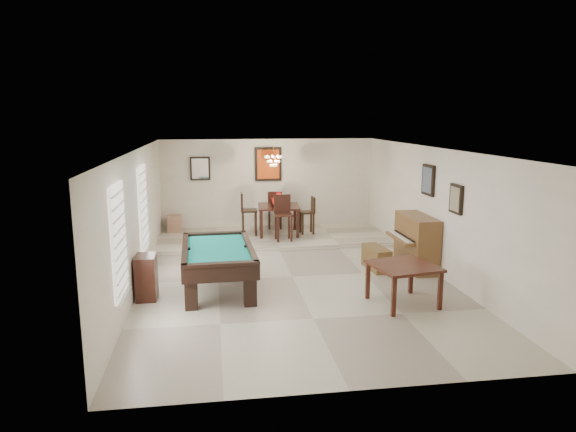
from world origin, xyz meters
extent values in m
cube|color=beige|center=(0.00, 0.00, -0.01)|extent=(6.00, 9.00, 0.02)
cube|color=silver|center=(0.00, 4.50, 1.30)|extent=(6.00, 0.04, 2.60)
cube|color=silver|center=(0.00, -4.50, 1.30)|extent=(6.00, 0.04, 2.60)
cube|color=silver|center=(-3.00, 0.00, 1.30)|extent=(0.04, 9.00, 2.60)
cube|color=silver|center=(3.00, 0.00, 1.30)|extent=(0.04, 9.00, 2.60)
cube|color=white|center=(0.00, 0.00, 2.60)|extent=(6.00, 9.00, 0.04)
cube|color=beige|center=(0.00, 3.25, 0.06)|extent=(6.00, 2.50, 0.12)
cube|color=white|center=(-2.97, -2.20, 1.40)|extent=(0.06, 1.00, 1.70)
cube|color=white|center=(-2.97, 0.60, 1.40)|extent=(0.06, 1.00, 1.70)
cube|color=brown|center=(1.86, 0.26, 0.24)|extent=(0.42, 0.90, 0.49)
cube|color=black|center=(-2.78, -0.88, 0.40)|extent=(0.35, 0.53, 0.80)
cube|color=#A6765A|center=(-2.64, 4.14, 0.33)|extent=(0.42, 0.51, 0.43)
cube|color=#D84C14|center=(0.00, 4.46, 1.90)|extent=(0.75, 0.06, 0.95)
cube|color=white|center=(-1.90, 4.46, 1.80)|extent=(0.55, 0.06, 0.65)
cube|color=slate|center=(2.96, 0.30, 1.90)|extent=(0.06, 0.55, 0.65)
cube|color=gray|center=(2.96, -1.00, 1.70)|extent=(0.06, 0.45, 0.55)
camera|label=1|loc=(-1.55, -9.95, 3.23)|focal=32.00mm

